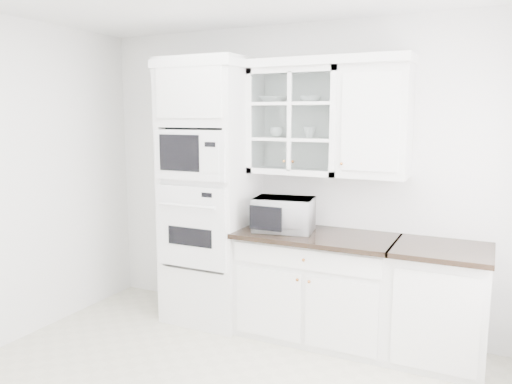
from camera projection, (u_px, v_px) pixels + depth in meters
The scene contains 12 objects.
room_shell at pixel (229, 134), 3.29m from camera, with size 4.00×3.50×2.70m.
oven_column at pixel (210, 193), 4.58m from camera, with size 0.76×0.68×2.40m.
base_cabinet_run at pixel (316, 285), 4.27m from camera, with size 1.32×0.67×0.92m.
extra_base_cabinet at pixel (439, 304), 3.84m from camera, with size 0.72×0.67×0.92m.
upper_cabinet_glass at pixel (297, 121), 4.29m from camera, with size 0.80×0.33×0.90m.
upper_cabinet_solid at pixel (375, 122), 4.00m from camera, with size 0.55×0.33×0.90m, color white.
crown_molding at pixel (285, 64), 4.24m from camera, with size 2.14×0.38×0.07m, color white.
countertop_microwave at pixel (284, 214), 4.28m from camera, with size 0.50×0.41×0.29m, color white.
bowl_a at pixel (274, 100), 4.34m from camera, with size 0.23×0.23×0.06m, color white.
bowl_b at pixel (310, 99), 4.21m from camera, with size 0.18×0.18×0.06m, color white.
cup_a at pixel (277, 132), 4.40m from camera, with size 0.11×0.11×0.09m, color white.
cup_b at pixel (310, 132), 4.25m from camera, with size 0.11×0.11×0.10m, color white.
Camera 1 is at (1.60, -2.47, 1.90)m, focal length 35.00 mm.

